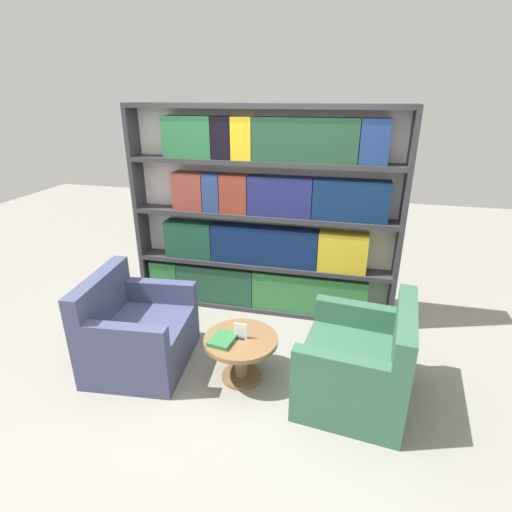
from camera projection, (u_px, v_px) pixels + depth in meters
The scene contains 7 objects.
ground_plane at pixel (225, 387), 3.49m from camera, with size 14.00×14.00×0.00m, color gray.
bookshelf at pixel (264, 219), 4.37m from camera, with size 2.94×0.30×2.29m.
armchair_left at pixel (137, 334), 3.71m from camera, with size 0.92×1.02×0.88m.
armchair_right at pixel (359, 366), 3.27m from camera, with size 0.94×1.03×0.88m.
coffee_table at pixel (241, 349), 3.49m from camera, with size 0.65×0.65×0.42m.
table_sign at pixel (241, 332), 3.42m from camera, with size 0.11×0.06×0.14m.
stray_book at pixel (223, 339), 3.39m from camera, with size 0.22×0.27×0.03m.
Camera 1 is at (0.92, -2.65, 2.38)m, focal length 28.00 mm.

